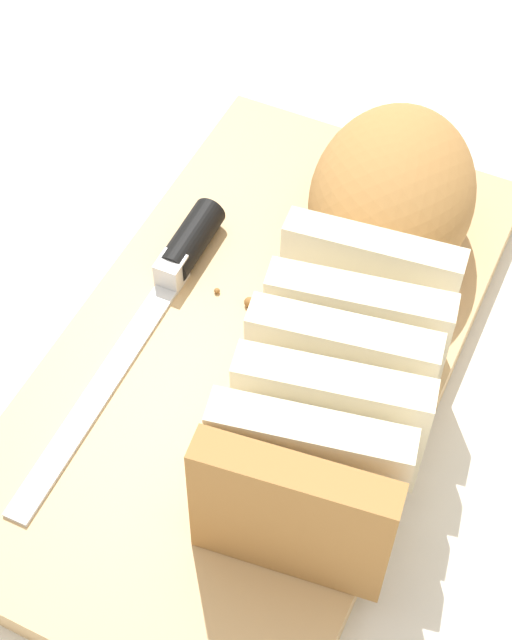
{
  "coord_description": "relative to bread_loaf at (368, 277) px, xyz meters",
  "views": [
    {
      "loc": [
        0.34,
        0.15,
        0.55
      ],
      "look_at": [
        0.0,
        0.0,
        0.05
      ],
      "focal_mm": 53.77,
      "sensor_mm": 36.0,
      "label": 1
    }
  ],
  "objects": [
    {
      "name": "bread_knife",
      "position": [
        0.02,
        -0.14,
        -0.04
      ],
      "size": [
        0.27,
        0.02,
        0.02
      ],
      "rotation": [
        0.0,
        0.0,
        0.0
      ],
      "color": "silver",
      "rests_on": "cutting_board"
    },
    {
      "name": "crumb_near_loaf",
      "position": [
        -0.05,
        -0.06,
        -0.05
      ],
      "size": [
        0.01,
        0.01,
        0.01
      ],
      "primitive_type": "sphere",
      "color": "#996633",
      "rests_on": "cutting_board"
    },
    {
      "name": "ground_plane",
      "position": [
        0.05,
        -0.06,
        -0.07
      ],
      "size": [
        3.0,
        3.0,
        0.0
      ],
      "primitive_type": "plane",
      "color": "silver"
    },
    {
      "name": "bread_loaf",
      "position": [
        0.0,
        0.0,
        0.0
      ],
      "size": [
        0.36,
        0.16,
        0.1
      ],
      "rotation": [
        0.0,
        0.0,
        0.15
      ],
      "color": "#A8753D",
      "rests_on": "cutting_board"
    },
    {
      "name": "crumb_near_knife",
      "position": [
        0.02,
        -0.08,
        -0.05
      ],
      "size": [
        0.01,
        0.01,
        0.01
      ],
      "primitive_type": "sphere",
      "color": "#996633",
      "rests_on": "cutting_board"
    },
    {
      "name": "cutting_board",
      "position": [
        0.05,
        -0.06,
        -0.06
      ],
      "size": [
        0.46,
        0.26,
        0.02
      ],
      "primitive_type": "cube",
      "rotation": [
        0.0,
        0.0,
        -0.02
      ],
      "color": "tan",
      "rests_on": "ground_plane"
    },
    {
      "name": "crumb_stray_left",
      "position": [
        0.02,
        -0.1,
        -0.05
      ],
      "size": [
        0.0,
        0.0,
        0.0
      ],
      "primitive_type": "sphere",
      "color": "#996633",
      "rests_on": "cutting_board"
    }
  ]
}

